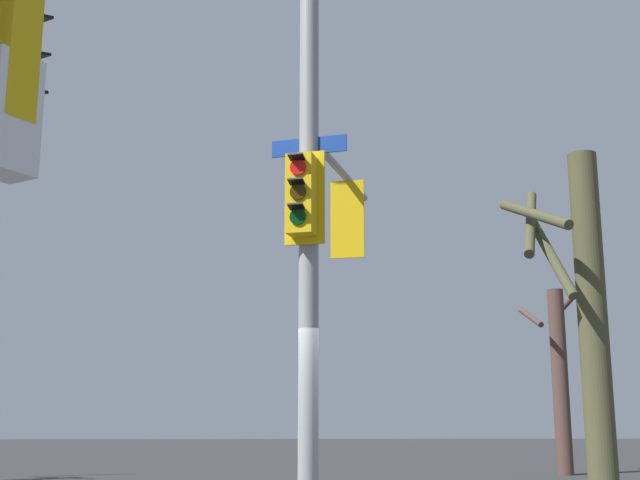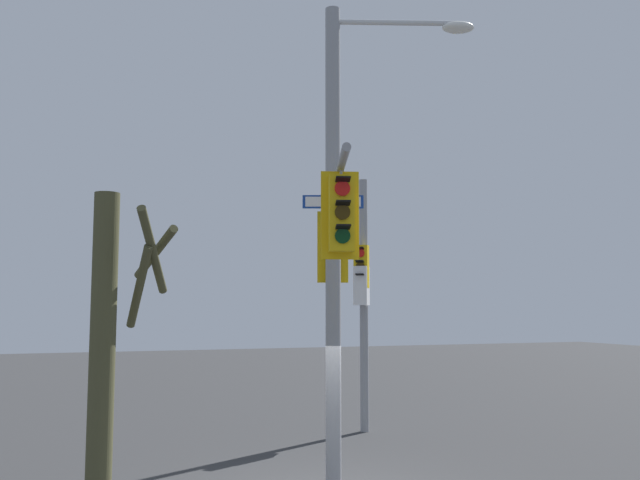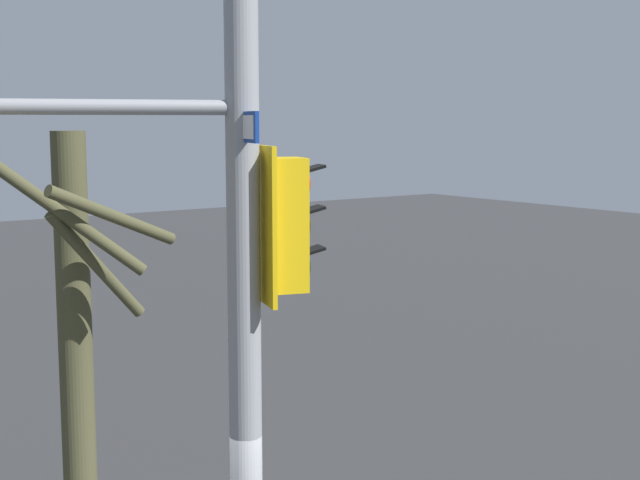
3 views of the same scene
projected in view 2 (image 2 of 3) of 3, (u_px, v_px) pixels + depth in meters
main_signal_pole_assembly at (341, 222)px, 11.71m from camera, size 3.73×4.06×8.69m
secondary_pole_assembly at (363, 291)px, 17.41m from camera, size 0.56×0.71×6.54m
bare_tree_corner at (108, 340)px, 10.59m from camera, size 1.26×2.06×5.00m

